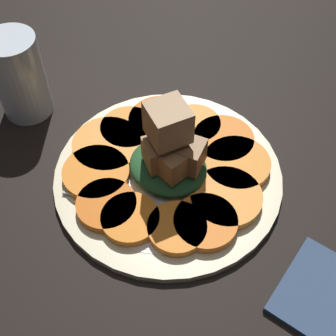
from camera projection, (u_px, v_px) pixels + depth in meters
table_slab at (168, 182)px, 62.48cm from camera, size 120.00×120.00×2.00cm
plate at (168, 175)px, 61.28cm from camera, size 29.69×29.69×1.05cm
carrot_slice_0 at (108, 145)px, 63.01cm from camera, size 9.51×9.51×1.10cm
carrot_slice_1 at (96, 173)px, 60.11cm from camera, size 8.66×8.66×1.10cm
carrot_slice_2 at (106, 205)px, 57.12cm from camera, size 7.45×7.45×1.10cm
carrot_slice_3 at (130, 219)px, 55.92cm from camera, size 7.10×7.10×1.10cm
carrot_slice_4 at (177, 228)px, 55.12cm from camera, size 7.14×7.14×1.10cm
carrot_slice_5 at (205, 222)px, 55.62cm from camera, size 7.72×7.72×1.10cm
carrot_slice_6 at (226, 197)px, 57.79cm from camera, size 8.98×8.98×1.10cm
carrot_slice_7 at (237, 164)px, 61.04cm from camera, size 8.86×8.86×1.10cm
carrot_slice_8 at (223, 140)px, 63.57cm from camera, size 8.33×8.33×1.10cm
carrot_slice_9 at (195, 125)px, 65.24cm from camera, size 7.20×7.20×1.10cm
carrot_slice_10 at (161, 121)px, 65.67cm from camera, size 9.23×9.23×1.10cm
carrot_slice_11 at (128, 129)px, 64.82cm from camera, size 7.73×7.73×1.10cm
center_pile at (169, 153)px, 57.40cm from camera, size 10.23×9.21×11.74cm
fork at (136, 202)px, 57.80cm from camera, size 18.89×8.62×0.40cm
water_glass at (19, 76)px, 64.63cm from camera, size 7.15×7.15×12.43cm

